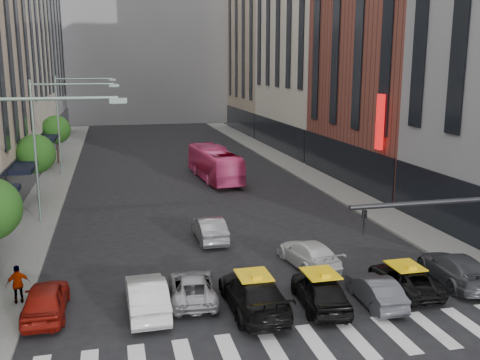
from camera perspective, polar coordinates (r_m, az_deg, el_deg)
sidewalk_left at (r=46.50m, az=-19.67°, el=-0.94°), size 3.00×96.00×0.15m
sidewalk_right at (r=49.50m, az=7.79°, el=0.41°), size 3.00×96.00×0.15m
building_left_d at (r=81.03m, az=-21.86°, el=14.75°), size 8.00×18.00×30.00m
building_right_b at (r=48.24m, az=15.91°, el=15.21°), size 8.00×18.00×26.00m
building_right_d at (r=83.55m, az=2.76°, el=14.77°), size 8.00×18.00×28.00m
building_far at (r=100.67m, az=-10.33°, el=16.40°), size 30.00×10.00×36.00m
tree_mid at (r=41.99m, az=-20.97°, el=2.62°), size 2.88×2.88×4.95m
tree_far at (r=57.76m, az=-19.02°, el=5.11°), size 2.88×2.88×4.95m
streetlamp_near at (r=19.93m, az=-24.18°, el=-0.66°), size 5.38×0.25×9.00m
streetlamp_mid at (r=35.58m, az=-19.61°, el=4.83°), size 5.38×0.25×9.00m
streetlamp_far at (r=51.45m, az=-17.83°, el=6.95°), size 5.38×0.25×9.00m
liberty_sign at (r=40.08m, az=14.71°, el=6.00°), size 0.30×0.70×4.00m
car_red at (r=23.45m, az=-20.03°, el=-11.88°), size 1.69×4.15×1.41m
car_white_front at (r=22.69m, az=-9.92°, el=-12.04°), size 1.66×4.49×1.47m
car_silver at (r=23.61m, az=-5.08°, el=-11.31°), size 2.27×4.36×1.17m
taxi_left at (r=22.51m, az=1.46°, el=-11.97°), size 2.19×5.30×1.53m
taxi_center at (r=23.08m, az=8.54°, el=-11.56°), size 2.12×4.45×1.47m
car_grey_mid at (r=23.86m, az=14.24°, el=-11.32°), size 1.44×3.78×1.23m
taxi_right at (r=25.45m, az=17.12°, el=-10.03°), size 2.03×4.29×1.19m
car_grey_curb at (r=27.14m, az=21.99°, el=-8.75°), size 2.53×5.05×1.41m
car_row2_left at (r=31.16m, az=-3.29°, el=-5.20°), size 1.55×4.32×1.42m
car_row2_right at (r=27.45m, az=7.32°, el=-7.80°), size 2.39×4.74×1.32m
bus at (r=47.61m, az=-2.75°, el=1.73°), size 3.27×10.56×2.90m
pedestrian_far at (r=24.63m, az=-22.59°, el=-10.23°), size 1.03×0.59×1.66m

